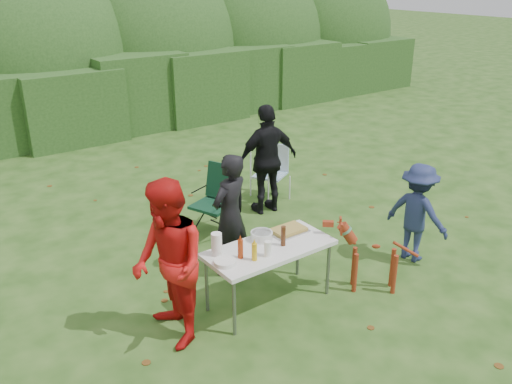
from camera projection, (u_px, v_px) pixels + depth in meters
ground at (294, 294)px, 6.61m from camera, size 80.00×80.00×0.00m
hedge_row at (68, 104)px, 12.25m from camera, size 22.00×1.40×1.70m
shrub_backdrop at (42, 61)px, 13.15m from camera, size 20.00×2.60×3.20m
folding_table at (269, 251)px, 6.20m from camera, size 1.50×0.70×0.74m
person_cook at (230, 215)px, 6.80m from camera, size 0.67×0.54×1.62m
person_red_jacket at (169, 265)px, 5.48m from camera, size 0.80×0.96×1.80m
person_black_puffy at (267, 160)px, 8.56m from camera, size 1.08×0.56×1.77m
child at (417, 213)px, 7.18m from camera, size 0.64×0.95×1.36m
dog at (375, 257)px, 6.56m from camera, size 0.96×0.90×0.89m
camping_chair at (213, 201)px, 7.95m from camera, size 0.83×0.83×1.03m
lawn_chair at (270, 173)px, 9.23m from camera, size 0.74×0.74×0.92m
food_tray at (288, 232)px, 6.51m from camera, size 0.45×0.30×0.02m
focaccia_bread at (289, 229)px, 6.50m from camera, size 0.40×0.26×0.04m
mustard_bottle at (254, 252)px, 5.86m from camera, size 0.06×0.06×0.20m
ketchup_bottle at (240, 249)px, 5.90m from camera, size 0.06×0.06×0.22m
beer_bottle at (283, 236)px, 6.16m from camera, size 0.06×0.06×0.24m
paper_towel_roll at (217, 244)px, 5.96m from camera, size 0.12×0.12×0.26m
cup_stack at (268, 249)px, 5.95m from camera, size 0.08×0.08×0.18m
pasta_bowl at (262, 236)px, 6.32m from camera, size 0.26×0.26×0.10m
plate_stack at (225, 262)px, 5.80m from camera, size 0.24×0.24×0.05m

